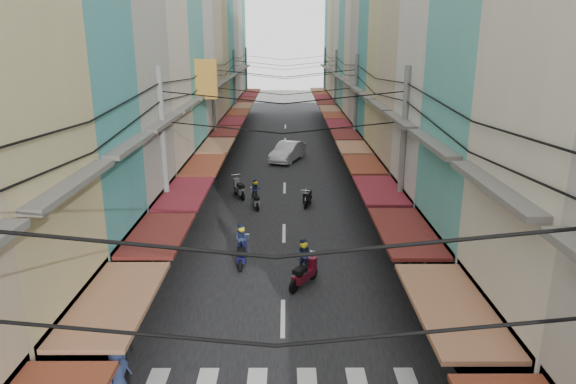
{
  "coord_description": "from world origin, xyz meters",
  "views": [
    {
      "loc": [
        0.13,
        -17.58,
        9.17
      ],
      "look_at": [
        0.2,
        5.19,
        2.37
      ],
      "focal_mm": 32.0,
      "sensor_mm": 36.0,
      "label": 1
    }
  ],
  "objects_px": {
    "white_car": "(288,161)",
    "market_umbrella": "(508,271)",
    "bicycle": "(466,290)",
    "traffic_sign": "(425,254)"
  },
  "relations": [
    {
      "from": "white_car",
      "to": "traffic_sign",
      "type": "xyz_separation_m",
      "value": [
        4.56,
        -23.44,
        2.26
      ]
    },
    {
      "from": "white_car",
      "to": "bicycle",
      "type": "bearing_deg",
      "value": -51.94
    },
    {
      "from": "white_car",
      "to": "market_umbrella",
      "type": "distance_m",
      "value": 25.63
    },
    {
      "from": "white_car",
      "to": "bicycle",
      "type": "xyz_separation_m",
      "value": [
        6.75,
        -21.7,
        0.0
      ]
    },
    {
      "from": "bicycle",
      "to": "traffic_sign",
      "type": "relative_size",
      "value": 0.46
    },
    {
      "from": "bicycle",
      "to": "market_umbrella",
      "type": "bearing_deg",
      "value": -177.06
    },
    {
      "from": "bicycle",
      "to": "market_umbrella",
      "type": "xyz_separation_m",
      "value": [
        0.15,
        -2.89,
        2.18
      ]
    },
    {
      "from": "white_car",
      "to": "market_umbrella",
      "type": "height_order",
      "value": "market_umbrella"
    },
    {
      "from": "white_car",
      "to": "market_umbrella",
      "type": "bearing_deg",
      "value": -53.54
    },
    {
      "from": "bicycle",
      "to": "traffic_sign",
      "type": "xyz_separation_m",
      "value": [
        -2.18,
        -1.74,
        2.26
      ]
    }
  ]
}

